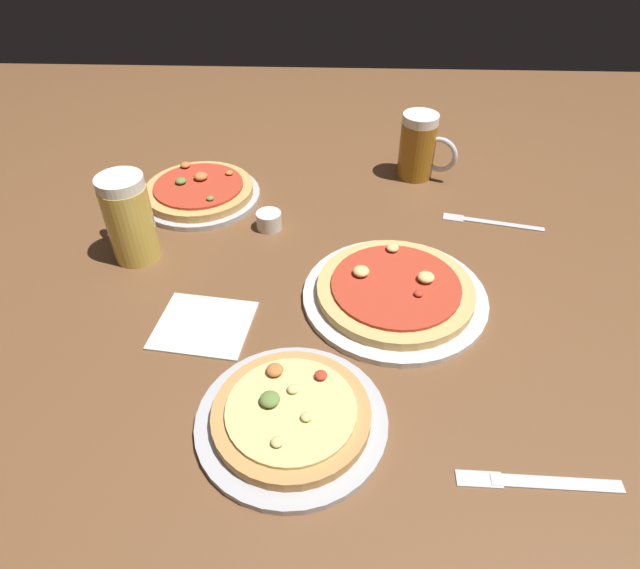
{
  "coord_description": "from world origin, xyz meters",
  "views": [
    {
      "loc": [
        0.03,
        -0.75,
        0.66
      ],
      "look_at": [
        0.0,
        0.0,
        0.02
      ],
      "focal_mm": 30.59,
      "sensor_mm": 36.0,
      "label": 1
    }
  ],
  "objects": [
    {
      "name": "ground_plane",
      "position": [
        0.0,
        0.0,
        -0.01
      ],
      "size": [
        2.4,
        2.4,
        0.03
      ],
      "primitive_type": "cube",
      "color": "brown"
    },
    {
      "name": "pizza_plate_near",
      "position": [
        -0.03,
        -0.29,
        0.02
      ],
      "size": [
        0.28,
        0.28,
        0.05
      ],
      "color": "#B2B2B7",
      "rests_on": "ground_plane"
    },
    {
      "name": "pizza_plate_far",
      "position": [
        -0.29,
        0.32,
        0.02
      ],
      "size": [
        0.27,
        0.27,
        0.05
      ],
      "color": "#B2B2B7",
      "rests_on": "ground_plane"
    },
    {
      "name": "pizza_plate_side",
      "position": [
        0.14,
        -0.01,
        0.02
      ],
      "size": [
        0.33,
        0.33,
        0.05
      ],
      "color": "silver",
      "rests_on": "ground_plane"
    },
    {
      "name": "beer_mug_dark",
      "position": [
        0.22,
        0.44,
        0.08
      ],
      "size": [
        0.13,
        0.09,
        0.15
      ],
      "color": "#9E6619",
      "rests_on": "ground_plane"
    },
    {
      "name": "beer_mug_amber",
      "position": [
        -0.37,
        0.1,
        0.09
      ],
      "size": [
        0.12,
        0.13,
        0.18
      ],
      "color": "gold",
      "rests_on": "ground_plane"
    },
    {
      "name": "ramekin_butter",
      "position": [
        -0.12,
        0.21,
        0.02
      ],
      "size": [
        0.05,
        0.05,
        0.04
      ],
      "primitive_type": "cylinder",
      "color": "silver",
      "rests_on": "ground_plane"
    },
    {
      "name": "napkin_folded",
      "position": [
        -0.2,
        -0.09,
        0.0
      ],
      "size": [
        0.18,
        0.16,
        0.01
      ],
      "primitive_type": "cube",
      "rotation": [
        0.0,
        0.0,
        -0.13
      ],
      "color": "silver",
      "rests_on": "ground_plane"
    },
    {
      "name": "fork_left",
      "position": [
        0.36,
        0.24,
        0.0
      ],
      "size": [
        0.21,
        0.06,
        0.01
      ],
      "color": "silver",
      "rests_on": "ground_plane"
    },
    {
      "name": "knife_right",
      "position": [
        0.3,
        -0.37,
        0.0
      ],
      "size": [
        0.22,
        0.03,
        0.01
      ],
      "color": "silver",
      "rests_on": "ground_plane"
    }
  ]
}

